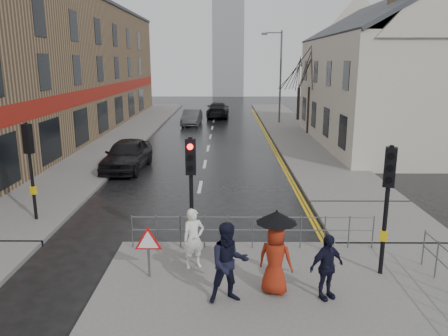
{
  "coord_description": "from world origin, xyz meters",
  "views": [
    {
      "loc": [
        1.16,
        -11.43,
        5.52
      ],
      "look_at": [
        1.1,
        3.21,
        1.93
      ],
      "focal_mm": 35.0,
      "sensor_mm": 36.0,
      "label": 1
    }
  ],
  "objects_px": {
    "car_mid": "(192,117)",
    "pedestrian_b": "(229,263)",
    "pedestrian_d": "(327,267)",
    "car_parked": "(127,155)",
    "pedestrian_a": "(194,238)",
    "pedestrian_with_umbrella": "(276,249)"
  },
  "relations": [
    {
      "from": "pedestrian_b",
      "to": "pedestrian_d",
      "type": "xyz_separation_m",
      "value": [
        2.25,
        0.16,
        -0.17
      ]
    },
    {
      "from": "pedestrian_b",
      "to": "car_parked",
      "type": "distance_m",
      "value": 14.11
    },
    {
      "from": "pedestrian_b",
      "to": "pedestrian_d",
      "type": "relative_size",
      "value": 1.21
    },
    {
      "from": "car_parked",
      "to": "car_mid",
      "type": "distance_m",
      "value": 16.61
    },
    {
      "from": "pedestrian_a",
      "to": "pedestrian_d",
      "type": "height_order",
      "value": "pedestrian_a"
    },
    {
      "from": "pedestrian_b",
      "to": "car_mid",
      "type": "relative_size",
      "value": 0.46
    },
    {
      "from": "pedestrian_d",
      "to": "car_mid",
      "type": "bearing_deg",
      "value": 73.28
    },
    {
      "from": "pedestrian_a",
      "to": "pedestrian_d",
      "type": "xyz_separation_m",
      "value": [
        3.18,
        -1.58,
        -0.03
      ]
    },
    {
      "from": "pedestrian_b",
      "to": "car_parked",
      "type": "height_order",
      "value": "pedestrian_b"
    },
    {
      "from": "pedestrian_d",
      "to": "pedestrian_b",
      "type": "bearing_deg",
      "value": 156.99
    },
    {
      "from": "pedestrian_with_umbrella",
      "to": "car_parked",
      "type": "relative_size",
      "value": 0.43
    },
    {
      "from": "pedestrian_b",
      "to": "pedestrian_with_umbrella",
      "type": "relative_size",
      "value": 0.93
    },
    {
      "from": "pedestrian_with_umbrella",
      "to": "car_parked",
      "type": "xyz_separation_m",
      "value": [
        -6.31,
        12.7,
        -0.45
      ]
    },
    {
      "from": "car_mid",
      "to": "pedestrian_a",
      "type": "bearing_deg",
      "value": -82.25
    },
    {
      "from": "pedestrian_a",
      "to": "car_mid",
      "type": "bearing_deg",
      "value": 69.93
    },
    {
      "from": "pedestrian_a",
      "to": "pedestrian_d",
      "type": "relative_size",
      "value": 1.03
    },
    {
      "from": "car_mid",
      "to": "pedestrian_b",
      "type": "bearing_deg",
      "value": -80.73
    },
    {
      "from": "pedestrian_with_umbrella",
      "to": "car_mid",
      "type": "height_order",
      "value": "pedestrian_with_umbrella"
    },
    {
      "from": "pedestrian_a",
      "to": "pedestrian_b",
      "type": "height_order",
      "value": "pedestrian_b"
    },
    {
      "from": "car_mid",
      "to": "pedestrian_d",
      "type": "bearing_deg",
      "value": -76.4
    },
    {
      "from": "pedestrian_b",
      "to": "pedestrian_with_umbrella",
      "type": "xyz_separation_m",
      "value": [
        1.1,
        0.4,
        0.17
      ]
    },
    {
      "from": "pedestrian_d",
      "to": "car_mid",
      "type": "height_order",
      "value": "pedestrian_d"
    }
  ]
}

